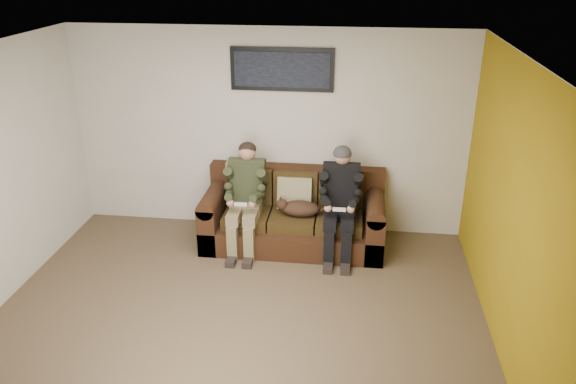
# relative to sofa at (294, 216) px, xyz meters

# --- Properties ---
(floor) EXTENTS (5.00, 5.00, 0.00)m
(floor) POSITION_rel_sofa_xyz_m (-0.38, -1.83, -0.34)
(floor) COLOR brown
(floor) RESTS_ON ground
(ceiling) EXTENTS (5.00, 5.00, 0.00)m
(ceiling) POSITION_rel_sofa_xyz_m (-0.38, -1.83, 2.26)
(ceiling) COLOR silver
(ceiling) RESTS_ON ground
(wall_back) EXTENTS (5.00, 0.00, 5.00)m
(wall_back) POSITION_rel_sofa_xyz_m (-0.38, 0.42, 0.96)
(wall_back) COLOR beige
(wall_back) RESTS_ON ground
(wall_right) EXTENTS (0.00, 4.50, 4.50)m
(wall_right) POSITION_rel_sofa_xyz_m (2.12, -1.83, 0.96)
(wall_right) COLOR beige
(wall_right) RESTS_ON ground
(accent_wall_right) EXTENTS (0.00, 4.50, 4.50)m
(accent_wall_right) POSITION_rel_sofa_xyz_m (2.11, -1.83, 0.96)
(accent_wall_right) COLOR #A28210
(accent_wall_right) RESTS_ON ground
(sofa) EXTENTS (2.21, 0.96, 0.91)m
(sofa) POSITION_rel_sofa_xyz_m (0.00, 0.00, 0.00)
(sofa) COLOR #381F11
(sofa) RESTS_ON ground
(throw_pillow) EXTENTS (0.42, 0.20, 0.42)m
(throw_pillow) POSITION_rel_sofa_xyz_m (-0.00, 0.04, 0.30)
(throw_pillow) COLOR #948A61
(throw_pillow) RESTS_ON sofa
(throw_blanket) EXTENTS (0.45, 0.22, 0.08)m
(throw_blanket) POSITION_rel_sofa_xyz_m (-0.67, 0.28, 0.56)
(throw_blanket) COLOR tan
(throw_blanket) RESTS_ON sofa
(person_left) EXTENTS (0.51, 0.87, 1.30)m
(person_left) POSITION_rel_sofa_xyz_m (-0.57, -0.19, 0.39)
(person_left) COLOR #897855
(person_left) RESTS_ON sofa
(person_right) EXTENTS (0.51, 0.86, 1.31)m
(person_right) POSITION_rel_sofa_xyz_m (0.57, -0.19, 0.39)
(person_right) COLOR black
(person_right) RESTS_ON sofa
(cat) EXTENTS (0.66, 0.26, 0.24)m
(cat) POSITION_rel_sofa_xyz_m (0.07, -0.17, 0.20)
(cat) COLOR #492C1C
(cat) RESTS_ON sofa
(framed_poster) EXTENTS (1.25, 0.05, 0.52)m
(framed_poster) POSITION_rel_sofa_xyz_m (-0.20, 0.39, 1.76)
(framed_poster) COLOR black
(framed_poster) RESTS_ON wall_back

